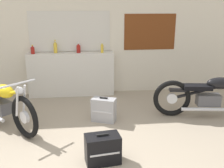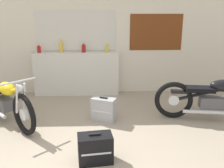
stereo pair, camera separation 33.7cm
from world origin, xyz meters
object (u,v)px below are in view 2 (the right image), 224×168
motorcycle_black (216,98)px  hard_case_black (95,148)px  bottle_left_center (61,47)px  hard_case_silver (104,110)px  bottle_center (84,48)px  bottle_leftmost (39,49)px  bottle_right_center (107,48)px  motorcycle_yellow (6,100)px

motorcycle_black → hard_case_black: size_ratio=4.45×
bottle_left_center → hard_case_silver: (0.95, -1.54, -0.91)m
bottle_center → motorcycle_black: 2.99m
bottle_leftmost → motorcycle_black: size_ratio=0.09×
motorcycle_black → hard_case_black: (-2.16, -1.28, -0.23)m
bottle_right_center → hard_case_silver: bottle_right_center is taller
motorcycle_yellow → hard_case_black: size_ratio=3.13×
bottle_right_center → motorcycle_yellow: bottle_right_center is taller
bottle_left_center → motorcycle_black: 3.44m
bottle_center → hard_case_black: bearing=-83.5°
bottle_right_center → hard_case_silver: size_ratio=0.51×
bottle_left_center → hard_case_black: (0.83, -2.84, -0.92)m
bottle_left_center → hard_case_silver: bearing=-58.4°
bottle_left_center → hard_case_black: bearing=-73.7°
bottle_right_center → hard_case_silver: (-0.09, -1.46, -0.88)m
hard_case_silver → hard_case_black: size_ratio=0.96×
motorcycle_yellow → hard_case_silver: size_ratio=3.26×
bottle_leftmost → hard_case_silver: bottle_leftmost is taller
bottle_right_center → hard_case_black: bearing=-94.3°
motorcycle_black → hard_case_silver: motorcycle_black is taller
bottle_left_center → hard_case_black: 3.10m
bottle_leftmost → motorcycle_yellow: size_ratio=0.13×
bottle_center → hard_case_silver: (0.44, -1.52, -0.88)m
bottle_right_center → hard_case_black: size_ratio=0.49×
hard_case_silver → bottle_left_center: bearing=121.6°
bottle_right_center → bottle_left_center: bearing=175.6°
bottle_left_center → motorcycle_black: size_ratio=0.13×
bottle_left_center → bottle_center: bearing=-2.9°
motorcycle_yellow → hard_case_silver: bearing=-0.7°
bottle_right_center → motorcycle_black: bottle_right_center is taller
bottle_left_center → motorcycle_black: bottle_left_center is taller
motorcycle_black → bottle_leftmost: bearing=156.6°
bottle_leftmost → bottle_left_center: bottle_left_center is taller
bottle_right_center → hard_case_black: 2.91m
hard_case_black → bottle_center: bearing=96.5°
bottle_left_center → hard_case_black: size_ratio=0.59×
bottle_right_center → motorcycle_yellow: size_ratio=0.16×
bottle_leftmost → bottle_left_center: 0.49m
bottle_leftmost → bottle_right_center: (1.53, -0.03, 0.02)m
motorcycle_black → hard_case_silver: bearing=179.5°
bottle_left_center → bottle_center: size_ratio=1.29×
bottle_leftmost → hard_case_black: 3.21m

